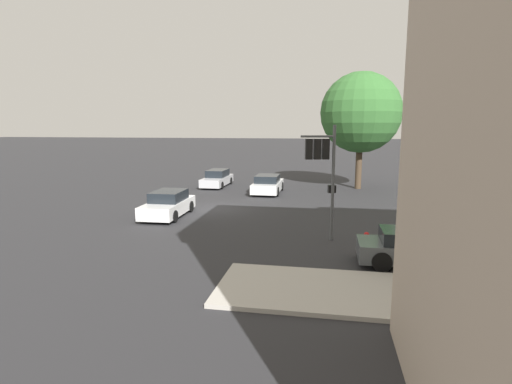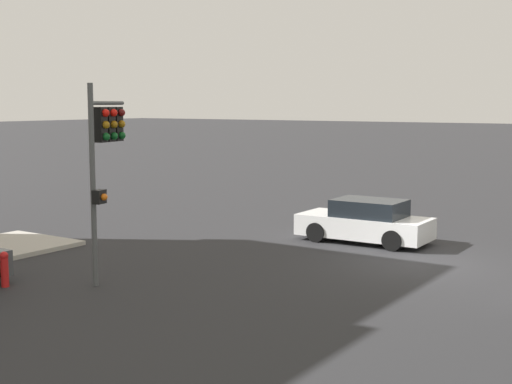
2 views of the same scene
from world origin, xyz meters
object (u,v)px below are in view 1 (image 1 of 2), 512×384
crossing_car_2 (217,179)px  fire_hydrant (366,242)px  parked_car_0 (414,249)px  traffic_signal (322,159)px  crossing_car_0 (168,204)px  crossing_car_1 (268,184)px  street_tree (361,113)px

crossing_car_2 → fire_hydrant: bearing=33.3°
parked_car_0 → traffic_signal: bearing=140.7°
crossing_car_0 → crossing_car_2: 11.82m
traffic_signal → crossing_car_2: 17.91m
fire_hydrant → parked_car_0: bearing=56.3°
crossing_car_0 → crossing_car_1: crossing_car_0 is taller
crossing_car_1 → crossing_car_2: size_ratio=0.93×
fire_hydrant → crossing_car_2: bearing=-147.1°
crossing_car_2 → parked_car_0: size_ratio=1.16×
parked_car_0 → fire_hydrant: 1.94m
traffic_signal → crossing_car_0: bearing=56.6°
crossing_car_0 → street_tree: bearing=136.5°
crossing_car_0 → crossing_car_2: size_ratio=0.93×
traffic_signal → parked_car_0: (2.85, 3.49, -3.02)m
street_tree → traffic_signal: bearing=-9.9°
crossing_car_1 → fire_hydrant: 15.38m
crossing_car_0 → parked_car_0: size_ratio=1.08×
traffic_signal → crossing_car_2: (-15.15, -9.08, -3.01)m
traffic_signal → parked_car_0: traffic_signal is taller
crossing_car_0 → parked_car_0: crossing_car_0 is taller
crossing_car_2 → fire_hydrant: size_ratio=5.19×
crossing_car_1 → crossing_car_2: crossing_car_2 is taller
fire_hydrant → crossing_car_1: bearing=-156.5°
crossing_car_2 → fire_hydrant: (16.93, 10.96, -0.18)m
crossing_car_1 → parked_car_0: 17.04m
street_tree → crossing_car_2: street_tree is taller
crossing_car_1 → parked_car_0: (15.17, 7.75, -0.03)m
street_tree → fire_hydrant: bearing=-2.9°
traffic_signal → fire_hydrant: traffic_signal is taller
crossing_car_0 → crossing_car_1: size_ratio=1.00×
crossing_car_0 → crossing_car_1: (-8.99, 4.41, -0.01)m
traffic_signal → fire_hydrant: size_ratio=5.62×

